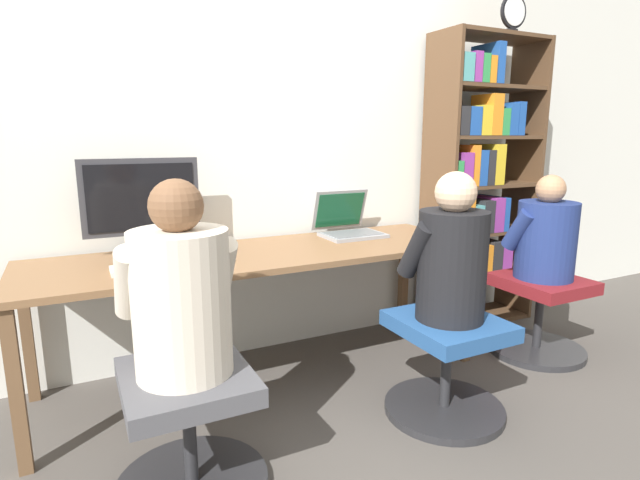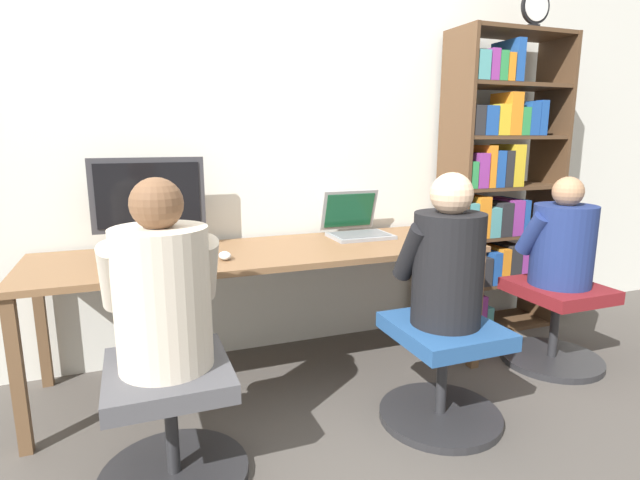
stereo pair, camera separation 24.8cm
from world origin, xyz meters
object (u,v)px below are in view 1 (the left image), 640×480
person_at_monitor (181,293)px  desktop_monitor (142,203)px  office_chair_side (539,312)px  person_at_laptop (451,257)px  office_chair_left (189,427)px  person_near_shelf (546,236)px  bookshelf (476,189)px  keyboard (163,266)px  laptop (348,226)px  office_chair_right (446,363)px  desk_clock (513,12)px

person_at_monitor → desktop_monitor: bearing=89.7°
office_chair_side → person_at_laptop: bearing=-163.9°
office_chair_left → person_near_shelf: person_near_shelf is taller
bookshelf → office_chair_side: bookshelf is taller
desktop_monitor → person_near_shelf: 2.23m
desktop_monitor → office_chair_side: bearing=-17.0°
keyboard → bookshelf: bearing=7.4°
desktop_monitor → laptop: 1.16m
bookshelf → office_chair_side: 0.89m
office_chair_right → person_at_laptop: bearing=90.0°
desktop_monitor → laptop: bearing=-2.8°
desk_clock → office_chair_left: bearing=-161.3°
laptop → person_at_laptop: size_ratio=0.52×
desktop_monitor → person_at_laptop: (1.17, -0.92, -0.20)m
person_at_monitor → person_near_shelf: person_at_monitor is taller
person_at_laptop → person_at_monitor: bearing=179.8°
bookshelf → desk_clock: (0.14, -0.08, 1.09)m
office_chair_side → person_near_shelf: person_near_shelf is taller
office_chair_left → person_near_shelf: 2.19m
office_chair_left → office_chair_right: 1.18m
desktop_monitor → office_chair_right: size_ratio=1.01×
office_chair_left → office_chair_side: 2.14m
laptop → office_chair_left: bearing=-143.1°
person_at_monitor → person_at_laptop: size_ratio=1.02×
office_chair_left → keyboard: bearing=86.8°
office_chair_right → desk_clock: desk_clock is taller
office_chair_right → office_chair_side: bearing=16.3°
desktop_monitor → person_at_monitor: size_ratio=0.83×
office_chair_left → office_chair_side: size_ratio=1.00×
office_chair_left → office_chair_right: (1.18, -0.00, 0.00)m
laptop → office_chair_side: laptop is taller
office_chair_right → bookshelf: (0.93, 0.85, 0.68)m
keyboard → office_chair_left: 0.74m
laptop → office_chair_right: laptop is taller
laptop → desk_clock: desk_clock is taller
desk_clock → office_chair_side: 1.85m
person_at_monitor → office_chair_side: 2.20m
bookshelf → person_near_shelf: size_ratio=3.19×
office_chair_left → person_at_laptop: bearing=0.0°
laptop → person_near_shelf: bearing=-31.0°
bookshelf → desk_clock: bearing=-30.4°
laptop → office_chair_side: 1.25m
office_chair_right → bookshelf: bookshelf is taller
office_chair_left → person_at_monitor: size_ratio=0.82×
person_at_laptop → bookshelf: size_ratio=0.35×
person_at_laptop → office_chair_side: bearing=16.1°
office_chair_right → person_at_laptop: size_ratio=0.84×
person_at_monitor → bookshelf: bearing=21.6°
keyboard → person_at_laptop: bearing=-26.5°
office_chair_left → person_near_shelf: bearing=7.4°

